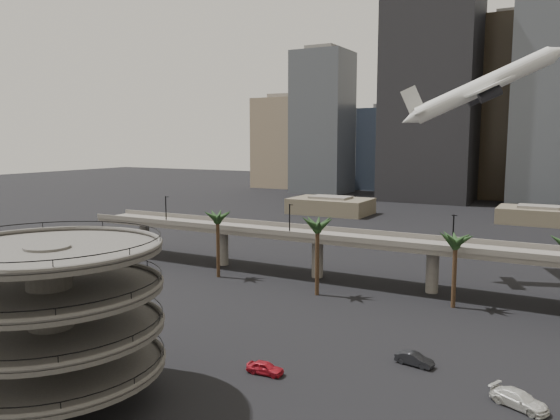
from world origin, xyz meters
The scene contains 10 objects.
ground centered at (0.00, 0.00, 0.00)m, with size 700.00×700.00×0.00m, color black.
parking_ramp centered at (-13.00, -4.00, 9.84)m, with size 22.20×22.20×17.35m.
overpass centered at (0.00, 55.00, 7.34)m, with size 130.00×9.30×14.70m.
palm_trees centered at (11.58, 47.18, 11.30)m, with size 76.40×18.40×14.00m.
low_buildings centered at (6.89, 142.30, 2.86)m, with size 135.00×27.50×6.80m.
skyline centered at (15.11, 217.09, 39.56)m, with size 269.00×86.00×108.35m.
airborne_jet centered at (15.55, 69.13, 36.11)m, with size 29.15×27.66×16.09m.
car_a centered at (2.22, 12.16, 0.74)m, with size 1.74×4.33×1.48m, color red.
car_b centered at (16.52, 22.76, 0.75)m, with size 1.58×4.53×1.49m, color black.
car_c centered at (28.43, 17.57, 0.83)m, with size 2.34×5.75×1.67m, color silver.
Camera 1 is at (32.14, -39.06, 26.64)m, focal length 35.00 mm.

